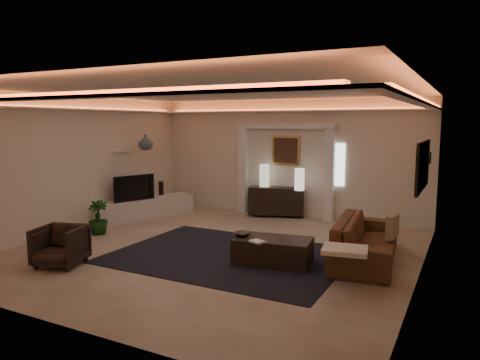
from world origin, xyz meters
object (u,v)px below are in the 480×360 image
at_px(sofa, 366,240).
at_px(coffee_table, 273,252).
at_px(armchair, 60,246).
at_px(console, 276,201).

relative_size(sofa, coffee_table, 1.93).
bearing_deg(sofa, coffee_table, 119.51).
relative_size(coffee_table, armchair, 1.72).
bearing_deg(coffee_table, sofa, 27.75).
bearing_deg(coffee_table, armchair, -159.26).
bearing_deg(console, sofa, -61.06).
distance_m(sofa, armchair, 5.13).
height_order(sofa, coffee_table, sofa).
xyz_separation_m(sofa, armchair, (-4.40, -2.63, -0.02)).
distance_m(console, coffee_table, 3.81).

